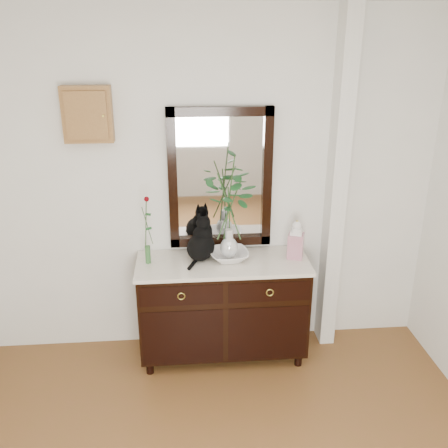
{
  "coord_description": "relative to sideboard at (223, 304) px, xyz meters",
  "views": [
    {
      "loc": [
        -0.19,
        -1.72,
        2.52
      ],
      "look_at": [
        0.1,
        1.63,
        1.2
      ],
      "focal_mm": 40.0,
      "sensor_mm": 36.0,
      "label": 1
    }
  ],
  "objects": [
    {
      "name": "wall_back",
      "position": [
        -0.1,
        0.25,
        0.88
      ],
      "size": [
        3.6,
        0.04,
        2.7
      ],
      "primitive_type": "cube",
      "color": "silver",
      "rests_on": "ground"
    },
    {
      "name": "pilaster",
      "position": [
        0.9,
        0.17,
        0.88
      ],
      "size": [
        0.12,
        0.2,
        2.7
      ],
      "primitive_type": "cube",
      "color": "silver",
      "rests_on": "ground"
    },
    {
      "name": "sideboard",
      "position": [
        0.0,
        0.0,
        0.0
      ],
      "size": [
        1.33,
        0.52,
        0.82
      ],
      "color": "black",
      "rests_on": "ground"
    },
    {
      "name": "wall_mirror",
      "position": [
        -0.0,
        0.24,
        0.97
      ],
      "size": [
        0.8,
        0.06,
        1.1
      ],
      "color": "black",
      "rests_on": "wall_back"
    },
    {
      "name": "key_cabinet",
      "position": [
        -0.95,
        0.21,
        1.48
      ],
      "size": [
        0.35,
        0.1,
        0.4
      ],
      "primitive_type": "cube",
      "color": "brown",
      "rests_on": "wall_back"
    },
    {
      "name": "cat",
      "position": [
        -0.17,
        0.07,
        0.54
      ],
      "size": [
        0.33,
        0.36,
        0.34
      ],
      "primitive_type": null,
      "rotation": [
        0.0,
        0.0,
        -0.39
      ],
      "color": "black",
      "rests_on": "sideboard"
    },
    {
      "name": "lotus_bowl",
      "position": [
        0.05,
        0.03,
        0.41
      ],
      "size": [
        0.33,
        0.33,
        0.07
      ],
      "primitive_type": "imported",
      "rotation": [
        0.0,
        0.0,
        0.11
      ],
      "color": "white",
      "rests_on": "sideboard"
    },
    {
      "name": "vase_branches",
      "position": [
        0.05,
        0.03,
        0.81
      ],
      "size": [
        0.42,
        0.42,
        0.82
      ],
      "primitive_type": null,
      "rotation": [
        0.0,
        0.0,
        0.08
      ],
      "color": "silver",
      "rests_on": "lotus_bowl"
    },
    {
      "name": "bud_vase_rose",
      "position": [
        -0.57,
        0.03,
        0.65
      ],
      "size": [
        0.07,
        0.07,
        0.54
      ],
      "primitive_type": null,
      "rotation": [
        0.0,
        0.0,
        0.11
      ],
      "color": "#366B34",
      "rests_on": "sideboard"
    },
    {
      "name": "ginger_jar",
      "position": [
        0.57,
        0.03,
        0.53
      ],
      "size": [
        0.15,
        0.15,
        0.31
      ],
      "primitive_type": null,
      "rotation": [
        0.0,
        0.0,
        -0.34
      ],
      "color": "silver",
      "rests_on": "sideboard"
    }
  ]
}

